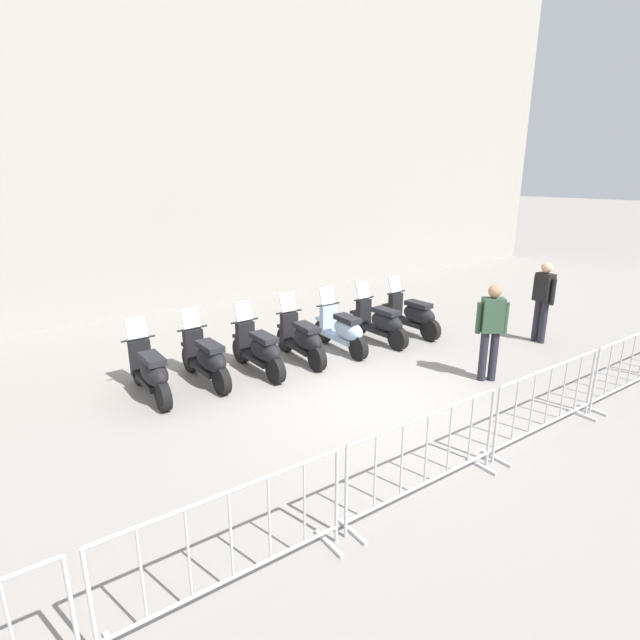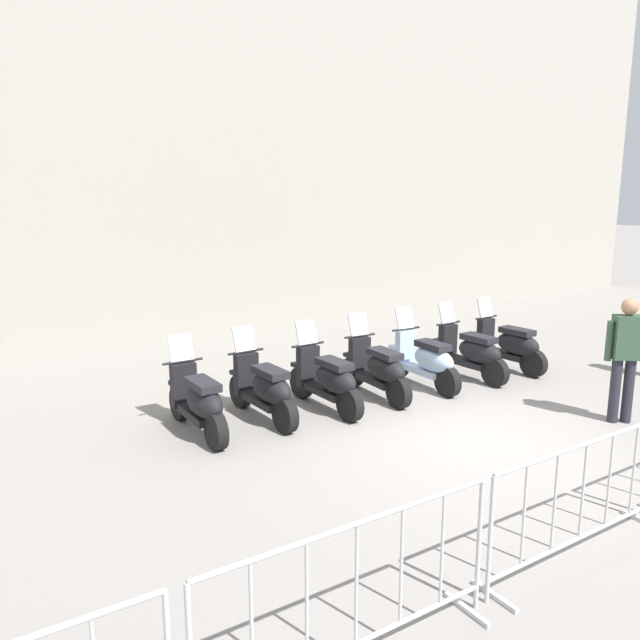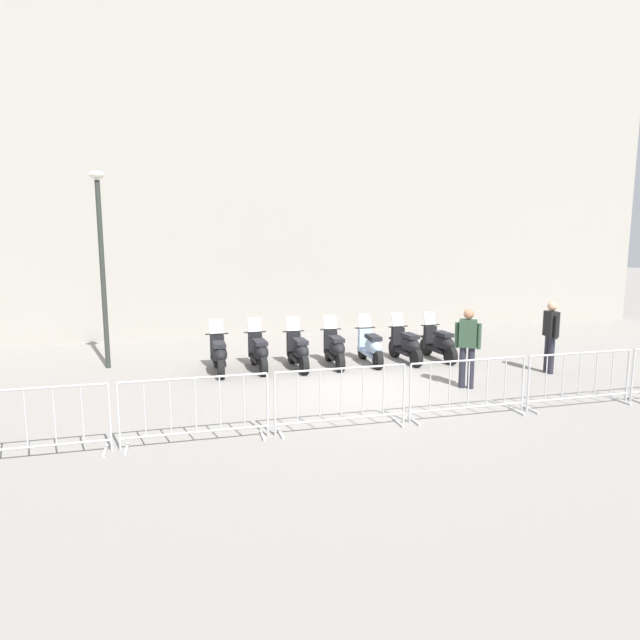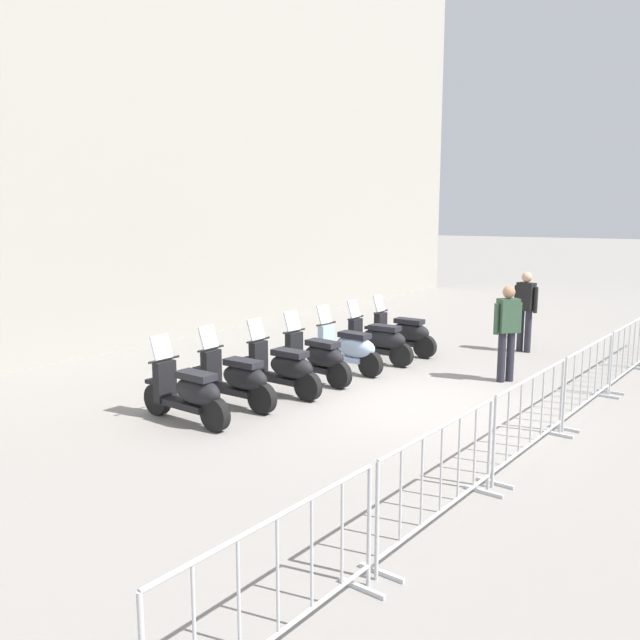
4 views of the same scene
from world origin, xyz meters
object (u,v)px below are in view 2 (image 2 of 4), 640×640
at_px(barrier_segment_1, 356,597).
at_px(motorcycle_4, 425,360).
at_px(motorcycle_0, 199,402).
at_px(motorcycle_1, 264,389).
at_px(motorcycle_3, 378,369).
at_px(motorcycle_2, 327,380).
at_px(motorcycle_6, 508,345).
at_px(officer_near_row_end, 625,353).
at_px(motorcycle_5, 470,353).
at_px(barrier_segment_2, 582,501).

bearing_deg(barrier_segment_1, motorcycle_4, 32.12).
distance_m(motorcycle_0, motorcycle_1, 0.97).
relative_size(motorcycle_1, motorcycle_3, 1.01).
bearing_deg(barrier_segment_1, motorcycle_2, 47.12).
xyz_separation_m(motorcycle_2, motorcycle_6, (3.79, -0.76, 0.00)).
xyz_separation_m(motorcycle_6, officer_near_row_end, (-1.24, -2.39, 0.53)).
height_order(motorcycle_3, motorcycle_4, same).
relative_size(motorcycle_3, motorcycle_4, 1.00).
height_order(motorcycle_6, barrier_segment_1, motorcycle_6).
bearing_deg(motorcycle_4, motorcycle_1, 166.90).
relative_size(motorcycle_1, motorcycle_2, 1.00).
relative_size(motorcycle_5, officer_near_row_end, 0.99).
height_order(motorcycle_0, motorcycle_3, same).
distance_m(motorcycle_5, barrier_segment_1, 6.98).
relative_size(motorcycle_3, motorcycle_5, 0.99).
height_order(motorcycle_1, officer_near_row_end, officer_near_row_end).
height_order(motorcycle_4, motorcycle_6, same).
bearing_deg(motorcycle_5, motorcycle_6, -10.83).
height_order(motorcycle_0, motorcycle_1, same).
xyz_separation_m(motorcycle_1, motorcycle_6, (4.71, -1.08, 0.00)).
relative_size(motorcycle_3, barrier_segment_2, 0.76).
bearing_deg(motorcycle_6, barrier_segment_2, -145.16).
relative_size(motorcycle_0, motorcycle_2, 1.00).
xyz_separation_m(motorcycle_1, barrier_segment_1, (-2.49, -3.99, 0.07)).
distance_m(motorcycle_3, barrier_segment_2, 4.50).
bearing_deg(barrier_segment_2, motorcycle_6, 34.84).
relative_size(motorcycle_2, officer_near_row_end, 0.99).
relative_size(motorcycle_2, barrier_segment_1, 0.77).
distance_m(motorcycle_0, motorcycle_4, 3.86).
distance_m(motorcycle_4, motorcycle_6, 1.94).
bearing_deg(motorcycle_3, officer_near_row_end, -61.94).
bearing_deg(barrier_segment_2, motorcycle_4, 51.97).
distance_m(motorcycle_1, motorcycle_2, 0.97).
distance_m(motorcycle_4, motorcycle_5, 0.97).
height_order(motorcycle_5, barrier_segment_1, motorcycle_5).
xyz_separation_m(motorcycle_0, motorcycle_6, (5.66, -1.25, 0.00)).
distance_m(motorcycle_3, motorcycle_5, 1.94).
distance_m(motorcycle_4, barrier_segment_1, 6.27).
bearing_deg(motorcycle_5, officer_near_row_end, -96.38).
bearing_deg(motorcycle_0, officer_near_row_end, -39.45).
distance_m(motorcycle_5, officer_near_row_end, 2.64).
relative_size(motorcycle_0, motorcycle_3, 1.01).
xyz_separation_m(motorcycle_2, motorcycle_4, (1.90, -0.34, 0.00)).
distance_m(motorcycle_1, motorcycle_4, 2.89).
relative_size(motorcycle_5, barrier_segment_2, 0.77).
height_order(motorcycle_1, motorcycle_3, same).
bearing_deg(motorcycle_6, motorcycle_1, 167.13).
xyz_separation_m(motorcycle_3, motorcycle_4, (0.95, -0.20, 0.00)).
height_order(motorcycle_2, motorcycle_5, same).
bearing_deg(motorcycle_0, motorcycle_5, -12.79).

